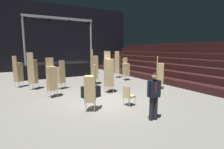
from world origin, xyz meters
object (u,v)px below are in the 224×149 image
(chair_stack_mid_right, at_px, (90,88))
(chair_stack_rear_left, at_px, (126,69))
(man_with_tie, at_px, (154,94))
(chair_stack_mid_left, at_px, (109,72))
(chair_stack_aisle_left, at_px, (33,71))
(equipment_road_case, at_px, (91,92))
(chair_stack_aisle_right, at_px, (94,67))
(chair_stack_front_left, at_px, (61,75))
(chair_stack_front_right, at_px, (160,73))
(chair_stack_rear_centre, at_px, (118,64))
(chair_stack_mid_centre, at_px, (18,72))
(stage_riser, at_px, (59,69))
(loose_chair_near_man, at_px, (128,95))
(chair_stack_rear_right, at_px, (52,78))

(chair_stack_mid_right, xyz_separation_m, chair_stack_rear_left, (5.34, 5.14, -0.04))
(man_with_tie, relative_size, chair_stack_rear_left, 0.94)
(chair_stack_mid_left, bearing_deg, man_with_tie, 82.34)
(chair_stack_aisle_left, relative_size, equipment_road_case, 2.66)
(man_with_tie, relative_size, chair_stack_aisle_left, 0.74)
(chair_stack_mid_left, distance_m, equipment_road_case, 1.66)
(chair_stack_aisle_left, xyz_separation_m, equipment_road_case, (2.50, -3.53, -0.89))
(chair_stack_aisle_right, relative_size, equipment_road_case, 2.84)
(chair_stack_front_left, relative_size, chair_stack_aisle_left, 0.79)
(chair_stack_mid_right, distance_m, chair_stack_rear_left, 7.41)
(chair_stack_mid_right, bearing_deg, chair_stack_front_left, 30.75)
(chair_stack_mid_left, bearing_deg, chair_stack_mid_right, 45.71)
(chair_stack_rear_left, distance_m, equipment_road_case, 5.59)
(chair_stack_mid_left, distance_m, chair_stack_rear_left, 4.31)
(chair_stack_front_right, distance_m, equipment_road_case, 4.75)
(chair_stack_rear_centre, bearing_deg, chair_stack_mid_right, -78.73)
(chair_stack_mid_centre, bearing_deg, chair_stack_mid_left, 12.62)
(chair_stack_front_left, distance_m, chair_stack_mid_right, 4.67)
(stage_riser, height_order, chair_stack_front_left, stage_riser)
(chair_stack_front_right, height_order, loose_chair_near_man, chair_stack_front_right)
(chair_stack_aisle_left, xyz_separation_m, chair_stack_aisle_right, (4.09, -0.46, 0.08))
(chair_stack_aisle_left, bearing_deg, chair_stack_mid_right, -37.01)
(chair_stack_rear_centre, relative_size, chair_stack_aisle_right, 0.93)
(chair_stack_rear_left, bearing_deg, equipment_road_case, 38.48)
(chair_stack_rear_left, relative_size, equipment_road_case, 2.09)
(chair_stack_front_right, height_order, chair_stack_mid_right, chair_stack_front_right)
(man_with_tie, bearing_deg, chair_stack_mid_right, -41.00)
(stage_riser, relative_size, chair_stack_rear_right, 2.97)
(chair_stack_front_right, bearing_deg, chair_stack_mid_centre, -78.85)
(chair_stack_front_right, height_order, equipment_road_case, chair_stack_front_right)
(chair_stack_mid_right, xyz_separation_m, chair_stack_rear_right, (-0.98, 2.96, 0.08))
(chair_stack_front_right, height_order, chair_stack_aisle_left, chair_stack_aisle_left)
(man_with_tie, bearing_deg, chair_stack_aisle_right, -86.01)
(chair_stack_rear_left, distance_m, chair_stack_aisle_left, 7.03)
(chair_stack_mid_centre, relative_size, chair_stack_rear_right, 1.00)
(chair_stack_front_left, height_order, chair_stack_front_right, chair_stack_front_right)
(chair_stack_rear_left, bearing_deg, chair_stack_aisle_right, 6.07)
(stage_riser, height_order, chair_stack_mid_centre, stage_riser)
(chair_stack_mid_right, height_order, chair_stack_mid_centre, chair_stack_mid_centre)
(chair_stack_mid_left, distance_m, loose_chair_near_man, 2.66)
(chair_stack_mid_left, xyz_separation_m, chair_stack_aisle_left, (-3.82, 3.17, -0.04))
(equipment_road_case, bearing_deg, chair_stack_mid_left, 15.25)
(chair_stack_rear_right, xyz_separation_m, loose_chair_near_man, (2.74, -3.23, -0.53))
(chair_stack_front_right, bearing_deg, loose_chair_near_man, -20.77)
(chair_stack_front_left, distance_m, equipment_road_case, 2.98)
(chair_stack_front_left, bearing_deg, chair_stack_rear_left, -16.97)
(chair_stack_rear_right, relative_size, equipment_road_case, 2.37)
(chair_stack_mid_left, xyz_separation_m, chair_stack_mid_right, (-2.14, -2.27, -0.25))
(chair_stack_aisle_right, distance_m, loose_chair_near_man, 5.34)
(man_with_tie, xyz_separation_m, chair_stack_front_right, (3.86, 3.55, 0.06))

